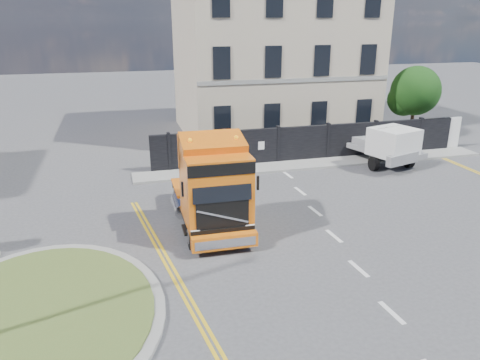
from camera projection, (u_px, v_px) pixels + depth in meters
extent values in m
plane|color=#424244|center=(255.00, 241.00, 17.03)|extent=(120.00, 120.00, 0.00)
cylinder|color=gray|center=(38.00, 317.00, 12.57)|extent=(6.80, 6.80, 0.12)
cylinder|color=#345321|center=(38.00, 315.00, 12.54)|extent=(6.20, 6.20, 0.05)
cube|color=black|center=(311.00, 143.00, 26.38)|extent=(18.00, 0.25, 2.00)
cube|color=silver|center=(441.00, 134.00, 28.45)|extent=(2.60, 0.12, 2.00)
cube|color=#B5A68F|center=(271.00, 52.00, 31.76)|extent=(12.00, 10.00, 11.00)
cylinder|color=#382619|center=(412.00, 121.00, 31.13)|extent=(0.24, 0.24, 2.40)
sphere|color=#133710|center=(416.00, 91.00, 30.47)|extent=(3.20, 3.20, 3.20)
sphere|color=#133710|center=(404.00, 99.00, 30.91)|extent=(2.20, 2.20, 2.20)
cube|color=gray|center=(317.00, 164.00, 25.87)|extent=(20.00, 1.60, 0.12)
cube|color=black|center=(208.00, 204.00, 18.61)|extent=(2.32, 5.79, 0.41)
cube|color=orange|center=(215.00, 187.00, 16.72)|extent=(2.32, 2.41, 2.56)
cube|color=orange|center=(210.00, 151.00, 17.26)|extent=(2.30, 0.85, 1.28)
cube|color=black|center=(222.00, 188.00, 15.53)|extent=(2.01, 0.08, 0.96)
cube|color=orange|center=(225.00, 241.00, 15.86)|extent=(2.29, 0.35, 0.50)
cylinder|color=black|center=(193.00, 236.00, 16.31)|extent=(0.31, 0.95, 0.95)
cylinder|color=gray|center=(193.00, 236.00, 16.31)|extent=(0.34, 0.53, 0.52)
cylinder|color=black|center=(247.00, 230.00, 16.77)|extent=(0.31, 0.95, 0.95)
cylinder|color=gray|center=(247.00, 230.00, 16.77)|extent=(0.34, 0.53, 0.52)
cylinder|color=black|center=(181.00, 203.00, 19.28)|extent=(0.31, 0.95, 0.95)
cylinder|color=gray|center=(181.00, 203.00, 19.28)|extent=(0.34, 0.53, 0.52)
cylinder|color=black|center=(227.00, 198.00, 19.74)|extent=(0.31, 0.95, 0.95)
cylinder|color=gray|center=(227.00, 198.00, 19.74)|extent=(0.34, 0.53, 0.52)
cylinder|color=black|center=(177.00, 193.00, 20.29)|extent=(0.31, 0.95, 0.95)
cylinder|color=gray|center=(177.00, 193.00, 20.29)|extent=(0.34, 0.53, 0.52)
cylinder|color=black|center=(222.00, 190.00, 20.75)|extent=(0.31, 0.95, 0.95)
cylinder|color=gray|center=(222.00, 190.00, 20.75)|extent=(0.34, 0.53, 0.52)
cube|color=slate|center=(376.00, 147.00, 26.40)|extent=(3.59, 5.70, 0.28)
cube|color=silver|center=(394.00, 142.00, 24.65)|extent=(2.60, 2.53, 1.44)
cylinder|color=black|center=(374.00, 164.00, 24.76)|extent=(0.28, 0.78, 0.78)
cylinder|color=black|center=(409.00, 161.00, 25.27)|extent=(0.28, 0.78, 0.78)
cylinder|color=black|center=(345.00, 148.00, 27.79)|extent=(0.28, 0.78, 0.78)
cylinder|color=black|center=(376.00, 145.00, 28.30)|extent=(0.28, 0.78, 0.78)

